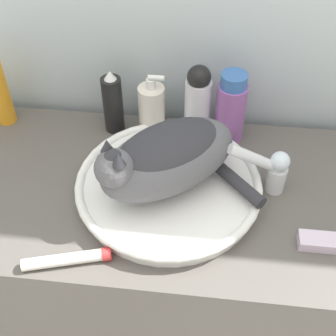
{
  "coord_description": "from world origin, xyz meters",
  "views": [
    {
      "loc": [
        0.09,
        -0.45,
        1.69
      ],
      "look_at": [
        0.01,
        0.24,
        0.98
      ],
      "focal_mm": 50.0,
      "sensor_mm": 36.0,
      "label": 1
    }
  ],
  "objects_px": {
    "hairspray_can_black": "(113,103)",
    "cream_tube": "(68,259)",
    "faucet": "(272,169)",
    "soap_bar": "(318,242)",
    "lotion_bottle_white": "(198,102)",
    "soap_pump_bottle": "(152,110)",
    "mouthwash_bottle": "(231,109)",
    "cat": "(166,157)"
  },
  "relations": [
    {
      "from": "hairspray_can_black",
      "to": "cream_tube",
      "type": "relative_size",
      "value": 1.0
    },
    {
      "from": "faucet",
      "to": "soap_bar",
      "type": "relative_size",
      "value": 1.82
    },
    {
      "from": "faucet",
      "to": "hairspray_can_black",
      "type": "bearing_deg",
      "value": -33.69
    },
    {
      "from": "hairspray_can_black",
      "to": "soap_bar",
      "type": "relative_size",
      "value": 2.24
    },
    {
      "from": "lotion_bottle_white",
      "to": "soap_pump_bottle",
      "type": "relative_size",
      "value": 1.19
    },
    {
      "from": "soap_bar",
      "to": "soap_pump_bottle",
      "type": "bearing_deg",
      "value": 140.47
    },
    {
      "from": "lotion_bottle_white",
      "to": "cream_tube",
      "type": "xyz_separation_m",
      "value": [
        -0.22,
        -0.42,
        -0.09
      ]
    },
    {
      "from": "hairspray_can_black",
      "to": "faucet",
      "type": "bearing_deg",
      "value": -23.87
    },
    {
      "from": "soap_pump_bottle",
      "to": "cream_tube",
      "type": "distance_m",
      "value": 0.44
    },
    {
      "from": "mouthwash_bottle",
      "to": "hairspray_can_black",
      "type": "distance_m",
      "value": 0.29
    },
    {
      "from": "soap_pump_bottle",
      "to": "cat",
      "type": "bearing_deg",
      "value": -73.95
    },
    {
      "from": "cat",
      "to": "soap_bar",
      "type": "relative_size",
      "value": 4.94
    },
    {
      "from": "lotion_bottle_white",
      "to": "cream_tube",
      "type": "height_order",
      "value": "lotion_bottle_white"
    },
    {
      "from": "cat",
      "to": "hairspray_can_black",
      "type": "relative_size",
      "value": 2.2
    },
    {
      "from": "soap_pump_bottle",
      "to": "lotion_bottle_white",
      "type": "bearing_deg",
      "value": -0.0
    },
    {
      "from": "mouthwash_bottle",
      "to": "lotion_bottle_white",
      "type": "height_order",
      "value": "lotion_bottle_white"
    },
    {
      "from": "lotion_bottle_white",
      "to": "soap_pump_bottle",
      "type": "distance_m",
      "value": 0.12
    },
    {
      "from": "cat",
      "to": "soap_pump_bottle",
      "type": "distance_m",
      "value": 0.23
    },
    {
      "from": "soap_bar",
      "to": "lotion_bottle_white",
      "type": "bearing_deg",
      "value": 130.52
    },
    {
      "from": "mouthwash_bottle",
      "to": "lotion_bottle_white",
      "type": "relative_size",
      "value": 0.93
    },
    {
      "from": "lotion_bottle_white",
      "to": "hairspray_can_black",
      "type": "height_order",
      "value": "lotion_bottle_white"
    },
    {
      "from": "lotion_bottle_white",
      "to": "soap_pump_bottle",
      "type": "xyz_separation_m",
      "value": [
        -0.11,
        0.0,
        -0.03
      ]
    },
    {
      "from": "faucet",
      "to": "hairspray_can_black",
      "type": "relative_size",
      "value": 0.81
    },
    {
      "from": "cat",
      "to": "lotion_bottle_white",
      "type": "bearing_deg",
      "value": -143.08
    },
    {
      "from": "cat",
      "to": "mouthwash_bottle",
      "type": "distance_m",
      "value": 0.26
    },
    {
      "from": "faucet",
      "to": "cat",
      "type": "bearing_deg",
      "value": 1.09
    },
    {
      "from": "faucet",
      "to": "lotion_bottle_white",
      "type": "distance_m",
      "value": 0.25
    },
    {
      "from": "hairspray_can_black",
      "to": "cream_tube",
      "type": "xyz_separation_m",
      "value": [
        -0.01,
        -0.42,
        -0.07
      ]
    },
    {
      "from": "hairspray_can_black",
      "to": "lotion_bottle_white",
      "type": "bearing_deg",
      "value": 0.0
    },
    {
      "from": "mouthwash_bottle",
      "to": "faucet",
      "type": "bearing_deg",
      "value": -60.86
    },
    {
      "from": "hairspray_can_black",
      "to": "soap_pump_bottle",
      "type": "xyz_separation_m",
      "value": [
        0.1,
        0.0,
        -0.01
      ]
    },
    {
      "from": "faucet",
      "to": "soap_bar",
      "type": "distance_m",
      "value": 0.18
    },
    {
      "from": "cat",
      "to": "soap_bar",
      "type": "bearing_deg",
      "value": 122.81
    },
    {
      "from": "cat",
      "to": "hairspray_can_black",
      "type": "height_order",
      "value": "cat"
    },
    {
      "from": "mouthwash_bottle",
      "to": "soap_pump_bottle",
      "type": "height_order",
      "value": "mouthwash_bottle"
    },
    {
      "from": "cat",
      "to": "soap_pump_bottle",
      "type": "xyz_separation_m",
      "value": [
        -0.06,
        0.22,
        -0.05
      ]
    },
    {
      "from": "cat",
      "to": "lotion_bottle_white",
      "type": "relative_size",
      "value": 1.89
    },
    {
      "from": "lotion_bottle_white",
      "to": "hairspray_can_black",
      "type": "bearing_deg",
      "value": 180.0
    },
    {
      "from": "mouthwash_bottle",
      "to": "cream_tube",
      "type": "height_order",
      "value": "mouthwash_bottle"
    },
    {
      "from": "cat",
      "to": "cream_tube",
      "type": "bearing_deg",
      "value": 9.9
    },
    {
      "from": "faucet",
      "to": "mouthwash_bottle",
      "type": "height_order",
      "value": "mouthwash_bottle"
    },
    {
      "from": "cat",
      "to": "hairspray_can_black",
      "type": "distance_m",
      "value": 0.27
    }
  ]
}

